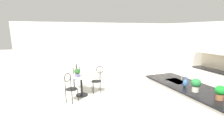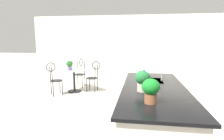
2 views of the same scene
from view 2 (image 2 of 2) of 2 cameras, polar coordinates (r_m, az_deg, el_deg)
ground_plane at (r=3.95m, az=-1.19°, el=-16.69°), size 40.00×40.00×0.00m
wall_left_window at (r=7.80m, az=4.09°, el=6.31°), size 0.12×7.80×2.70m
kitchen_island at (r=3.46m, az=12.28°, el=-12.42°), size 2.80×1.06×0.92m
bistro_table at (r=6.43m, az=-11.32°, el=-2.54°), size 0.80×0.80×0.74m
chair_near_window at (r=7.11m, az=-9.52°, el=-0.36°), size 0.49×0.40×1.04m
chair_by_island at (r=6.14m, az=-16.99°, el=-2.10°), size 0.53×0.53×1.04m
chair_toward_desk at (r=6.30m, az=-5.56°, el=-1.48°), size 0.40×0.49×1.04m
sink_faucet at (r=3.85m, az=14.72°, el=-1.54°), size 0.02×0.02×0.22m
potted_plant_on_table at (r=6.39m, az=-12.66°, el=1.58°), size 0.21×0.21×0.30m
potted_plant_counter_far at (r=2.44m, az=11.61°, el=-5.70°), size 0.23×0.23×0.32m
potted_plant_counter_near at (r=2.97m, az=9.18°, el=-2.86°), size 0.23×0.23×0.33m
vase_on_counter at (r=3.33m, az=9.50°, el=-2.96°), size 0.13×0.13×0.29m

